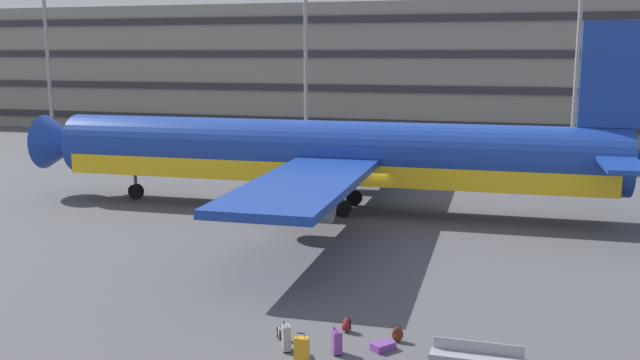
# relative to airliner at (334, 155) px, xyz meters

# --- Properties ---
(ground_plane) EXTENTS (600.00, 600.00, 0.00)m
(ground_plane) POSITION_rel_airliner_xyz_m (2.09, -0.84, -3.11)
(ground_plane) COLOR #4C4C51
(terminal_structure) EXTENTS (157.50, 21.24, 13.65)m
(terminal_structure) POSITION_rel_airliner_xyz_m (2.09, 42.73, 3.72)
(terminal_structure) COLOR gray
(terminal_structure) RESTS_ON ground_plane
(airliner) EXTENTS (36.99, 29.86, 10.23)m
(airliner) POSITION_rel_airliner_xyz_m (0.00, 0.00, 0.00)
(airliner) COLOR navy
(airliner) RESTS_ON ground_plane
(light_mast_far_left) EXTENTS (1.80, 0.50, 24.36)m
(light_mast_far_left) POSITION_rel_airliner_xyz_m (-37.90, 25.90, 10.80)
(light_mast_far_left) COLOR gray
(light_mast_far_left) RESTS_ON ground_plane
(suitcase_orange) EXTENTS (0.39, 0.26, 0.91)m
(suitcase_orange) POSITION_rel_airliner_xyz_m (4.21, -19.09, -2.71)
(suitcase_orange) COLOR orange
(suitcase_orange) RESTS_ON ground_plane
(suitcase_scuffed) EXTENTS (0.37, 0.43, 0.92)m
(suitcase_scuffed) POSITION_rel_airliner_xyz_m (3.54, -18.51, -2.69)
(suitcase_scuffed) COLOR gray
(suitcase_scuffed) RESTS_ON ground_plane
(suitcase_small) EXTENTS (0.40, 0.44, 0.82)m
(suitcase_small) POSITION_rel_airliner_xyz_m (5.03, -18.29, -2.72)
(suitcase_small) COLOR #72388C
(suitcase_small) RESTS_ON ground_plane
(suitcase_large) EXTENTS (0.76, 0.80, 0.23)m
(suitcase_large) POSITION_rel_airliner_xyz_m (6.28, -17.62, -2.99)
(suitcase_large) COLOR #72388C
(suitcase_large) RESTS_ON ground_plane
(backpack_upright) EXTENTS (0.39, 0.31, 0.53)m
(backpack_upright) POSITION_rel_airliner_xyz_m (6.59, -16.92, -2.87)
(backpack_upright) COLOR #592619
(backpack_upright) RESTS_ON ground_plane
(backpack_teal) EXTENTS (0.40, 0.41, 0.46)m
(backpack_teal) POSITION_rel_airliner_xyz_m (3.12, -17.75, -2.91)
(backpack_teal) COLOR gray
(backpack_teal) RESTS_ON ground_plane
(backpack_laid_flat) EXTENTS (0.38, 0.42, 0.52)m
(backpack_laid_flat) POSITION_rel_airliner_xyz_m (4.90, -16.62, -2.88)
(backpack_laid_flat) COLOR maroon
(backpack_laid_flat) RESTS_ON ground_plane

